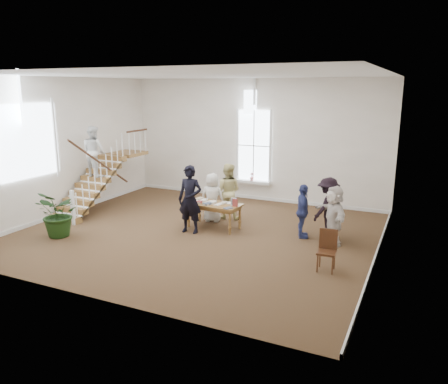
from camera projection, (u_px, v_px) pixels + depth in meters
The scene contains 12 objects.
ground at pixel (198, 233), 12.83m from camera, with size 10.00×10.00×0.00m, color #442A1A.
room_shell at pixel (253, 189), 16.61m from camera, with size 10.49×10.00×10.00m.
staircase at pixel (96, 164), 14.91m from camera, with size 1.10×4.10×2.92m.
library_table at pixel (213, 206), 13.14m from camera, with size 1.70×0.95×0.83m.
police_officer at pixel (190, 199), 12.67m from camera, with size 0.73×0.48×1.99m, color black.
elderly_woman at pixel (212, 198), 13.78m from camera, with size 0.76×0.49×1.56m, color silver.
person_yellow at pixel (228, 191), 14.07m from camera, with size 0.88×0.69×1.81m, color #D5CB85.
woman_cluster_a at pixel (303, 211), 12.27m from camera, with size 0.90×0.38×1.54m, color navy.
woman_cluster_b at pixel (328, 207), 12.40m from camera, with size 1.10×0.63×1.71m, color black.
woman_cluster_c at pixel (334, 215), 11.71m from camera, with size 1.52×0.48×1.64m, color silver.
floor_plant at pixel (59, 214), 12.36m from camera, with size 1.22×1.05×1.35m, color #173310.
side_chair at pixel (327, 248), 10.13m from camera, with size 0.44×0.44×0.97m.
Camera 1 is at (5.87, -10.72, 4.16)m, focal length 35.00 mm.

